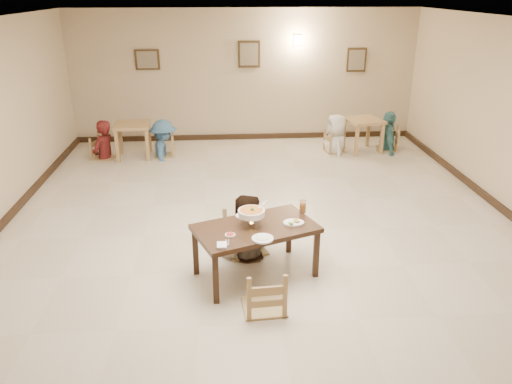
{
  "coord_description": "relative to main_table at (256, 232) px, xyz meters",
  "views": [
    {
      "loc": [
        -0.58,
        -6.7,
        3.42
      ],
      "look_at": [
        -0.15,
        -0.67,
        0.93
      ],
      "focal_mm": 35.0,
      "sensor_mm": 36.0,
      "label": 1
    }
  ],
  "objects": [
    {
      "name": "main_diner",
      "position": [
        -0.12,
        0.57,
        0.26
      ],
      "size": [
        0.84,
        0.66,
        1.73
      ],
      "primitive_type": "imported",
      "rotation": [
        0.0,
        0.0,
        3.14
      ],
      "color": "gray",
      "rests_on": "floor"
    },
    {
      "name": "bg_diner_c",
      "position": [
        2.14,
        5.03,
        0.24
      ],
      "size": [
        0.58,
        0.85,
        1.69
      ],
      "primitive_type": "imported",
      "rotation": [
        0.0,
        0.0,
        4.76
      ],
      "color": "silver",
      "rests_on": "floor"
    },
    {
      "name": "bg_table_right",
      "position": [
        2.75,
        5.02,
        -0.01
      ],
      "size": [
        0.88,
        0.88,
        0.73
      ],
      "rotation": [
        0.0,
        0.0,
        0.23
      ],
      "color": "#AA8455",
      "rests_on": "floor"
    },
    {
      "name": "bg_diner_d",
      "position": [
        3.35,
        5.1,
        0.26
      ],
      "size": [
        0.49,
        1.05,
        1.74
      ],
      "primitive_type": "imported",
      "rotation": [
        0.0,
        0.0,
        1.5
      ],
      "color": "teal",
      "rests_on": "floor"
    },
    {
      "name": "bg_diner_b",
      "position": [
        -1.64,
        4.99,
        0.19
      ],
      "size": [
        0.73,
        1.1,
        1.6
      ],
      "primitive_type": "imported",
      "rotation": [
        0.0,
        0.0,
        1.71
      ],
      "color": "teal",
      "rests_on": "floor"
    },
    {
      "name": "bg_chair_ll",
      "position": [
        -2.9,
        4.89,
        -0.16
      ],
      "size": [
        0.43,
        0.43,
        0.91
      ],
      "rotation": [
        0.0,
        0.0,
        1.27
      ],
      "color": "tan",
      "rests_on": "floor"
    },
    {
      "name": "curry_warmer",
      "position": [
        -0.05,
        0.02,
        0.25
      ],
      "size": [
        0.37,
        0.33,
        0.3
      ],
      "color": "silver",
      "rests_on": "main_table"
    },
    {
      "name": "bg_diner_a",
      "position": [
        -2.9,
        4.89,
        0.23
      ],
      "size": [
        0.63,
        0.73,
        1.68
      ],
      "primitive_type": "imported",
      "rotation": [
        0.0,
        0.0,
        4.27
      ],
      "color": "#541616",
      "rests_on": "floor"
    },
    {
      "name": "napkin_cutlery",
      "position": [
        -0.42,
        -0.48,
        0.09
      ],
      "size": [
        0.14,
        0.23,
        0.03
      ],
      "color": "white",
      "rests_on": "main_table"
    },
    {
      "name": "bg_table_left",
      "position": [
        -2.27,
        4.97,
        -0.01
      ],
      "size": [
        0.79,
        0.79,
        0.74
      ],
      "rotation": [
        0.0,
        0.0,
        0.07
      ],
      "color": "#AA8455",
      "rests_on": "floor"
    },
    {
      "name": "chili_dish",
      "position": [
        -0.32,
        -0.23,
        0.09
      ],
      "size": [
        0.12,
        0.12,
        0.03
      ],
      "color": "white",
      "rests_on": "main_table"
    },
    {
      "name": "main_table",
      "position": [
        0.0,
        0.0,
        0.0
      ],
      "size": [
        1.67,
        1.3,
        0.69
      ],
      "rotation": [
        0.0,
        0.0,
        0.37
      ],
      "color": "#351F12",
      "rests_on": "floor"
    },
    {
      "name": "chair_near",
      "position": [
        0.04,
        -0.71,
        -0.1
      ],
      "size": [
        0.48,
        0.48,
        1.02
      ],
      "rotation": [
        0.0,
        0.0,
        3.21
      ],
      "color": "tan",
      "rests_on": "floor"
    },
    {
      "name": "picture_b",
      "position": [
        0.29,
        6.16,
        1.39
      ],
      "size": [
        0.5,
        0.04,
        0.6
      ],
      "color": "#352515",
      "rests_on": "wall_back"
    },
    {
      "name": "bg_chair_rl",
      "position": [
        2.14,
        5.03,
        -0.16
      ],
      "size": [
        0.42,
        0.42,
        0.9
      ],
      "rotation": [
        0.0,
        0.0,
        1.75
      ],
      "color": "tan",
      "rests_on": "floor"
    },
    {
      "name": "floor",
      "position": [
        0.19,
        1.2,
        -0.61
      ],
      "size": [
        10.0,
        10.0,
        0.0
      ],
      "primitive_type": "plane",
      "color": "beige",
      "rests_on": "ground"
    },
    {
      "name": "rice_plate_far",
      "position": [
        -0.1,
        0.29,
        0.09
      ],
      "size": [
        0.28,
        0.28,
        0.06
      ],
      "color": "white",
      "rests_on": "main_table"
    },
    {
      "name": "bg_chair_rr",
      "position": [
        3.35,
        5.1,
        -0.11
      ],
      "size": [
        0.47,
        0.47,
        1.0
      ],
      "rotation": [
        0.0,
        0.0,
        -1.8
      ],
      "color": "tan",
      "rests_on": "floor"
    },
    {
      "name": "picture_c",
      "position": [
        2.79,
        6.16,
        1.24
      ],
      "size": [
        0.45,
        0.04,
        0.55
      ],
      "color": "#352515",
      "rests_on": "wall_back"
    },
    {
      "name": "ceiling",
      "position": [
        0.19,
        1.2,
        2.39
      ],
      "size": [
        10.0,
        10.0,
        0.0
      ],
      "primitive_type": "plane",
      "color": "silver",
      "rests_on": "wall_back"
    },
    {
      "name": "fried_plate",
      "position": [
        0.48,
        0.04,
        0.1
      ],
      "size": [
        0.26,
        0.26,
        0.06
      ],
      "color": "white",
      "rests_on": "main_table"
    },
    {
      "name": "baseboard_back",
      "position": [
        0.19,
        6.17,
        -0.55
      ],
      "size": [
        8.0,
        0.06,
        0.12
      ],
      "primitive_type": "cube",
      "color": "black",
      "rests_on": "floor"
    },
    {
      "name": "rice_plate_near",
      "position": [
        0.06,
        -0.34,
        0.09
      ],
      "size": [
        0.26,
        0.26,
        0.06
      ],
      "color": "white",
      "rests_on": "main_table"
    },
    {
      "name": "wall_back",
      "position": [
        0.19,
        6.2,
        0.89
      ],
      "size": [
        10.0,
        0.0,
        10.0
      ],
      "primitive_type": "plane",
      "rotation": [
        1.57,
        0.0,
        0.0
      ],
      "color": "#C7B091",
      "rests_on": "floor"
    },
    {
      "name": "drink_glass",
      "position": [
        0.64,
        0.38,
        0.16
      ],
      "size": [
        0.08,
        0.08,
        0.16
      ],
      "color": "white",
      "rests_on": "main_table"
    },
    {
      "name": "picture_a",
      "position": [
        -2.01,
        6.16,
        1.29
      ],
      "size": [
        0.55,
        0.04,
        0.45
      ],
      "color": "#352515",
      "rests_on": "wall_back"
    },
    {
      "name": "wall_sconce",
      "position": [
        1.39,
        6.16,
        1.69
      ],
      "size": [
        0.16,
        0.05,
        0.22
      ],
      "primitive_type": "cube",
      "color": "#FFD88C",
      "rests_on": "wall_back"
    },
    {
      "name": "chair_far",
      "position": [
        -0.1,
        0.64,
        -0.06
      ],
      "size": [
        0.51,
        0.51,
        1.09
      ],
      "rotation": [
        0.0,
        0.0,
        0.33
      ],
      "color": "tan",
      "rests_on": "floor"
    },
    {
      "name": "bg_chair_lr",
      "position": [
        -1.64,
        4.99,
        -0.16
      ],
      "size": [
        0.42,
        0.42,
        0.9
      ],
      "rotation": [
        0.0,
        0.0,
        -1.51
      ],
      "color": "tan",
      "rests_on": "floor"
    }
  ]
}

